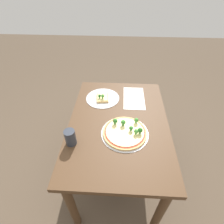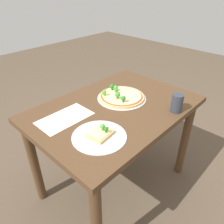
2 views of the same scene
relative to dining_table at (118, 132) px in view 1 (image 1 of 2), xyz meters
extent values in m
plane|color=brown|center=(0.00, 0.00, -0.60)|extent=(8.00, 8.00, 0.00)
cube|color=#4C331E|center=(0.00, 0.00, 0.09)|extent=(1.06, 0.74, 0.04)
cylinder|color=#4C331E|center=(-0.47, -0.31, -0.26)|extent=(0.06, 0.06, 0.68)
cylinder|color=#4C331E|center=(0.47, -0.31, -0.26)|extent=(0.06, 0.06, 0.68)
cylinder|color=#4C331E|center=(-0.47, 0.31, -0.26)|extent=(0.06, 0.06, 0.68)
cylinder|color=#4C331E|center=(0.47, 0.31, -0.26)|extent=(0.06, 0.06, 0.68)
cylinder|color=silver|center=(0.11, 0.04, 0.11)|extent=(0.33, 0.33, 0.00)
cylinder|color=tan|center=(0.11, 0.04, 0.12)|extent=(0.30, 0.30, 0.01)
cylinder|color=#B73823|center=(0.11, 0.04, 0.13)|extent=(0.28, 0.28, 0.00)
cylinder|color=#F4DB8E|center=(0.11, 0.04, 0.13)|extent=(0.26, 0.26, 0.00)
sphere|color=#479338|center=(0.03, 0.13, 0.16)|extent=(0.03, 0.03, 0.03)
cylinder|color=#51973E|center=(0.03, 0.13, 0.14)|extent=(0.01, 0.01, 0.01)
sphere|color=#479338|center=(0.13, 0.12, 0.16)|extent=(0.03, 0.03, 0.03)
cylinder|color=#51973E|center=(0.13, 0.12, 0.14)|extent=(0.01, 0.01, 0.01)
sphere|color=#3D8933|center=(0.06, 0.03, 0.16)|extent=(0.03, 0.03, 0.03)
cylinder|color=#488E3A|center=(0.06, 0.03, 0.14)|extent=(0.01, 0.01, 0.01)
sphere|color=#337A2D|center=(0.10, 0.09, 0.16)|extent=(0.03, 0.03, 0.03)
cylinder|color=#3F8136|center=(0.10, 0.09, 0.14)|extent=(0.01, 0.01, 0.01)
sphere|color=#286B23|center=(0.12, 0.15, 0.16)|extent=(0.03, 0.03, 0.03)
cylinder|color=#37742D|center=(0.12, 0.15, 0.14)|extent=(0.01, 0.01, 0.01)
sphere|color=#337A2D|center=(0.05, -0.03, 0.16)|extent=(0.03, 0.03, 0.03)
cylinder|color=#3F8136|center=(0.05, -0.03, 0.14)|extent=(0.01, 0.01, 0.01)
cylinder|color=silver|center=(-0.28, -0.15, 0.11)|extent=(0.29, 0.29, 0.00)
cube|color=tan|center=(-0.27, -0.15, 0.12)|extent=(0.14, 0.11, 0.02)
cube|color=#F4DB8E|center=(-0.27, -0.15, 0.13)|extent=(0.11, 0.10, 0.00)
sphere|color=#286B23|center=(-0.25, -0.17, 0.16)|extent=(0.02, 0.02, 0.02)
cylinder|color=#37742D|center=(-0.25, -0.17, 0.14)|extent=(0.01, 0.01, 0.01)
sphere|color=#479338|center=(-0.25, -0.14, 0.16)|extent=(0.03, 0.03, 0.03)
cylinder|color=#51973E|center=(-0.25, -0.14, 0.14)|extent=(0.01, 0.01, 0.01)
cylinder|color=#2D333D|center=(0.22, -0.31, 0.17)|extent=(0.07, 0.07, 0.11)
cube|color=white|center=(-0.30, 0.12, 0.11)|extent=(0.31, 0.18, 0.00)
camera|label=1|loc=(0.92, 0.00, 1.03)|focal=28.00mm
camera|label=2|loc=(-0.88, -0.81, 0.82)|focal=35.00mm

